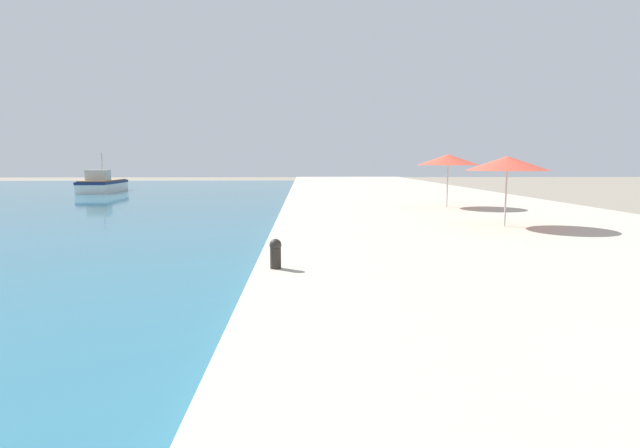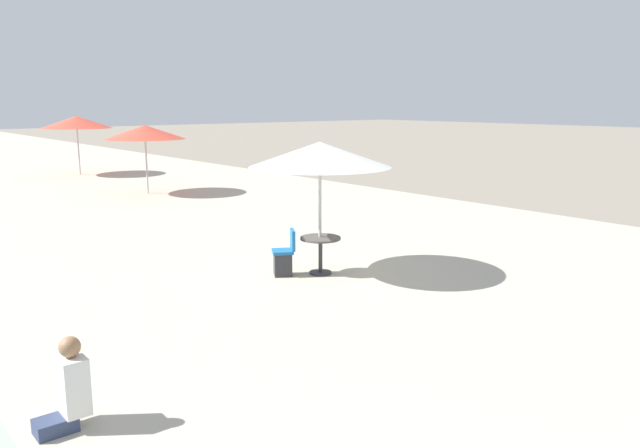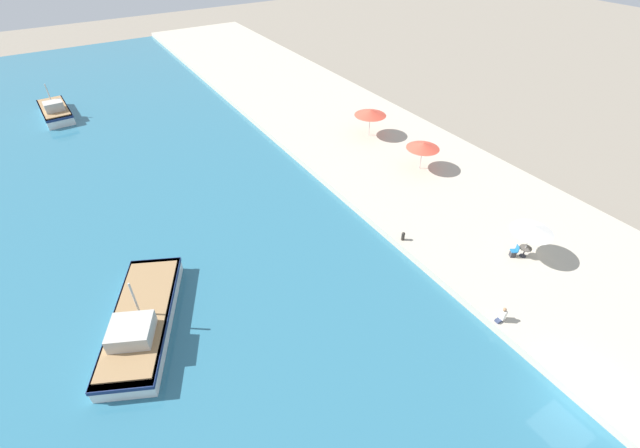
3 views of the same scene
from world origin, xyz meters
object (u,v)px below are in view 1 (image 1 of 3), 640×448
at_px(fishing_boat_mid, 103,184).
at_px(mooring_bollard, 276,253).
at_px(cafe_umbrella_striped, 448,160).
at_px(cafe_umbrella_white, 507,163).

relative_size(fishing_boat_mid, mooring_bollard, 11.23).
height_order(fishing_boat_mid, mooring_bollard, fishing_boat_mid).
relative_size(cafe_umbrella_striped, mooring_bollard, 4.86).
bearing_deg(cafe_umbrella_striped, mooring_bollard, -118.52).
bearing_deg(fishing_boat_mid, cafe_umbrella_striped, -44.43).
height_order(fishing_boat_mid, cafe_umbrella_striped, fishing_boat_mid).
relative_size(fishing_boat_mid, cafe_umbrella_white, 2.53).
relative_size(cafe_umbrella_white, cafe_umbrella_striped, 0.91).
bearing_deg(mooring_bollard, cafe_umbrella_white, 41.44).
bearing_deg(cafe_umbrella_striped, fishing_boat_mid, 138.98).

